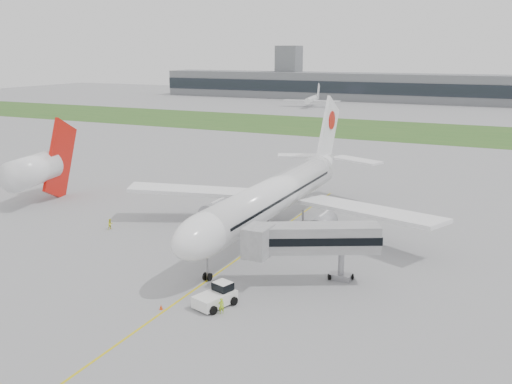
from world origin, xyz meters
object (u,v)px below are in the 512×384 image
at_px(jet_bridge, 308,239).
at_px(neighbor_aircraft, 36,169).
at_px(airliner, 277,193).
at_px(pushback_tug, 217,296).
at_px(ground_crew_near, 221,306).

bearing_deg(jet_bridge, neighbor_aircraft, 139.51).
bearing_deg(airliner, jet_bridge, -56.23).
height_order(airliner, neighbor_aircraft, airliner).
xyz_separation_m(jet_bridge, neighbor_aircraft, (-53.56, 13.04, 0.79)).
bearing_deg(pushback_tug, jet_bridge, 73.56).
distance_m(jet_bridge, ground_crew_near, 12.79).
relative_size(pushback_tug, neighbor_aircraft, 0.27).
xyz_separation_m(airliner, pushback_tug, (4.09, -25.02, -4.64)).
distance_m(airliner, neighbor_aircraft, 43.23).
bearing_deg(jet_bridge, ground_crew_near, -141.23).
bearing_deg(pushback_tug, neighbor_aircraft, 171.79).
distance_m(pushback_tug, jet_bridge, 12.08).
bearing_deg(airliner, ground_crew_near, -78.46).
xyz_separation_m(ground_crew_near, neighbor_aircraft, (-48.58, 24.02, 5.07)).
relative_size(ground_crew_near, neighbor_aircraft, 0.09).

